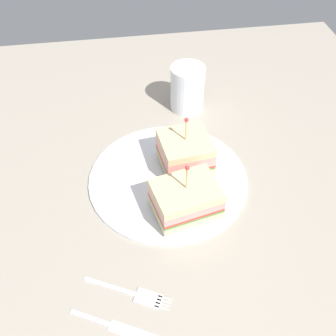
# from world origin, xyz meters

# --- Properties ---
(ground_plane) EXTENTS (1.04, 1.04, 0.02)m
(ground_plane) POSITION_xyz_m (0.00, 0.00, -0.01)
(ground_plane) COLOR #9E9384
(plate) EXTENTS (0.28, 0.28, 0.01)m
(plate) POSITION_xyz_m (0.00, 0.00, 0.00)
(plate) COLOR white
(plate) RESTS_ON ground_plane
(sandwich_half_front) EXTENTS (0.09, 0.09, 0.10)m
(sandwich_half_front) POSITION_xyz_m (0.03, -0.03, 0.04)
(sandwich_half_front) COLOR beige
(sandwich_half_front) RESTS_ON plate
(sandwich_half_back) EXTENTS (0.09, 0.11, 0.10)m
(sandwich_half_back) POSITION_xyz_m (-0.08, -0.02, 0.04)
(sandwich_half_back) COLOR beige
(sandwich_half_back) RESTS_ON plate
(drink_glass) EXTENTS (0.07, 0.07, 0.09)m
(drink_glass) POSITION_xyz_m (0.20, -0.07, 0.04)
(drink_glass) COLOR silver
(drink_glass) RESTS_ON ground_plane
(fork) EXTENTS (0.07, 0.12, 0.00)m
(fork) POSITION_xyz_m (-0.21, 0.08, 0.00)
(fork) COLOR silver
(fork) RESTS_ON ground_plane
(knife) EXTENTS (0.07, 0.12, 0.00)m
(knife) POSITION_xyz_m (-0.25, 0.10, 0.00)
(knife) COLOR silver
(knife) RESTS_ON ground_plane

